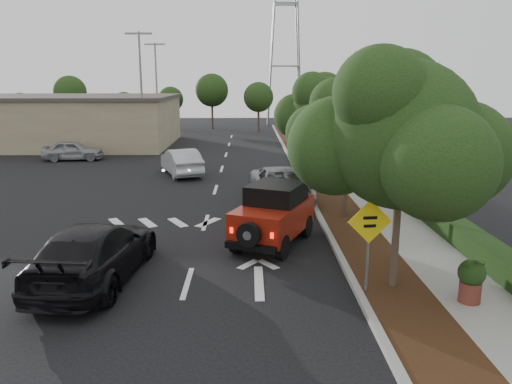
{
  "coord_description": "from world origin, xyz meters",
  "views": [
    {
      "loc": [
        1.74,
        -13.01,
        5.57
      ],
      "look_at": [
        1.96,
        3.0,
        1.92
      ],
      "focal_mm": 35.0,
      "sensor_mm": 36.0,
      "label": 1
    }
  ],
  "objects_px": {
    "black_suv_oncoming": "(95,252)",
    "speed_hump_sign": "(369,233)",
    "red_jeep": "(275,213)",
    "silver_suv_ahead": "(281,185)"
  },
  "relations": [
    {
      "from": "speed_hump_sign",
      "to": "black_suv_oncoming",
      "type": "bearing_deg",
      "value": 165.18
    },
    {
      "from": "red_jeep",
      "to": "silver_suv_ahead",
      "type": "distance_m",
      "value": 6.11
    },
    {
      "from": "red_jeep",
      "to": "black_suv_oncoming",
      "type": "distance_m",
      "value": 6.14
    },
    {
      "from": "black_suv_oncoming",
      "to": "speed_hump_sign",
      "type": "height_order",
      "value": "speed_hump_sign"
    },
    {
      "from": "red_jeep",
      "to": "silver_suv_ahead",
      "type": "bearing_deg",
      "value": 108.69
    },
    {
      "from": "red_jeep",
      "to": "black_suv_oncoming",
      "type": "relative_size",
      "value": 0.75
    },
    {
      "from": "red_jeep",
      "to": "black_suv_oncoming",
      "type": "height_order",
      "value": "red_jeep"
    },
    {
      "from": "silver_suv_ahead",
      "to": "speed_hump_sign",
      "type": "relative_size",
      "value": 2.18
    },
    {
      "from": "silver_suv_ahead",
      "to": "black_suv_oncoming",
      "type": "distance_m",
      "value": 10.95
    },
    {
      "from": "red_jeep",
      "to": "speed_hump_sign",
      "type": "relative_size",
      "value": 1.72
    }
  ]
}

